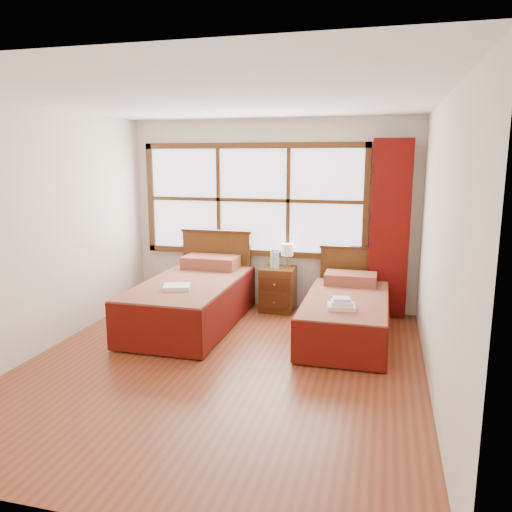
# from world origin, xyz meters

# --- Properties ---
(floor) EXTENTS (4.50, 4.50, 0.00)m
(floor) POSITION_xyz_m (0.00, 0.00, 0.00)
(floor) COLOR brown
(floor) RESTS_ON ground
(ceiling) EXTENTS (4.50, 4.50, 0.00)m
(ceiling) POSITION_xyz_m (0.00, 0.00, 2.60)
(ceiling) COLOR white
(ceiling) RESTS_ON wall_back
(wall_back) EXTENTS (4.00, 0.00, 4.00)m
(wall_back) POSITION_xyz_m (0.00, 2.25, 1.30)
(wall_back) COLOR silver
(wall_back) RESTS_ON floor
(wall_left) EXTENTS (0.00, 4.50, 4.50)m
(wall_left) POSITION_xyz_m (-2.00, 0.00, 1.30)
(wall_left) COLOR silver
(wall_left) RESTS_ON floor
(wall_right) EXTENTS (0.00, 4.50, 4.50)m
(wall_right) POSITION_xyz_m (2.00, 0.00, 1.30)
(wall_right) COLOR silver
(wall_right) RESTS_ON floor
(window) EXTENTS (3.16, 0.06, 1.56)m
(window) POSITION_xyz_m (-0.25, 2.21, 1.50)
(window) COLOR white
(window) RESTS_ON wall_back
(curtain) EXTENTS (0.50, 0.16, 2.30)m
(curtain) POSITION_xyz_m (1.60, 2.11, 1.17)
(curtain) COLOR #670D0A
(curtain) RESTS_ON wall_back
(bed_left) EXTENTS (1.10, 2.14, 1.07)m
(bed_left) POSITION_xyz_m (-0.77, 1.20, 0.33)
(bed_left) COLOR #411F0D
(bed_left) RESTS_ON floor
(bed_right) EXTENTS (0.95, 1.97, 0.92)m
(bed_right) POSITION_xyz_m (1.15, 1.20, 0.28)
(bed_right) COLOR #411F0D
(bed_right) RESTS_ON floor
(nightstand) EXTENTS (0.46, 0.45, 0.61)m
(nightstand) POSITION_xyz_m (0.16, 1.99, 0.30)
(nightstand) COLOR #532E12
(nightstand) RESTS_ON floor
(towels_left) EXTENTS (0.37, 0.35, 0.05)m
(towels_left) POSITION_xyz_m (-0.78, 0.73, 0.60)
(towels_left) COLOR white
(towels_left) RESTS_ON bed_left
(towels_right) EXTENTS (0.33, 0.30, 0.12)m
(towels_right) POSITION_xyz_m (1.13, 0.70, 0.54)
(towels_right) COLOR white
(towels_right) RESTS_ON bed_right
(lamp) EXTENTS (0.16, 0.16, 0.32)m
(lamp) POSITION_xyz_m (0.26, 2.09, 0.83)
(lamp) COLOR gold
(lamp) RESTS_ON nightstand
(bottle_near) EXTENTS (0.07, 0.07, 0.25)m
(bottle_near) POSITION_xyz_m (0.09, 1.97, 0.72)
(bottle_near) COLOR silver
(bottle_near) RESTS_ON nightstand
(bottle_far) EXTENTS (0.07, 0.07, 0.26)m
(bottle_far) POSITION_xyz_m (0.14, 1.95, 0.72)
(bottle_far) COLOR silver
(bottle_far) RESTS_ON nightstand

